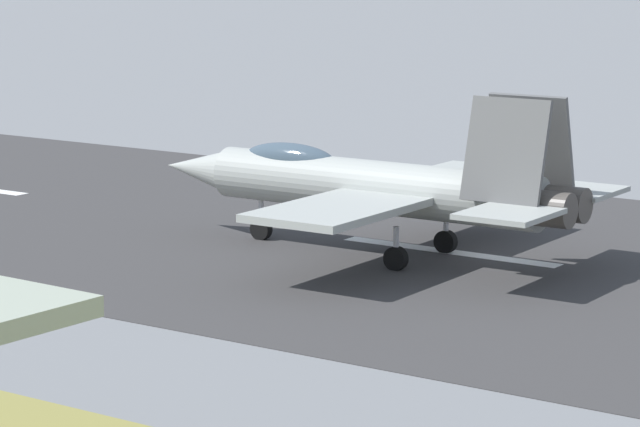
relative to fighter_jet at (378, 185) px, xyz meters
name	(u,v)px	position (x,y,z in m)	size (l,w,h in m)	color
ground_plane	(461,254)	(-2.11, -1.80, -2.35)	(400.00, 400.00, 0.00)	slate
runway_strip	(461,254)	(-2.13, -1.80, -2.34)	(240.00, 26.00, 0.02)	#383637
fighter_jet	(378,185)	(0.00, 0.00, 0.00)	(16.07, 13.18, 5.54)	#A3A7A2
marker_cone_mid	(408,171)	(7.77, -14.66, -2.08)	(0.44, 0.44, 0.55)	orange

